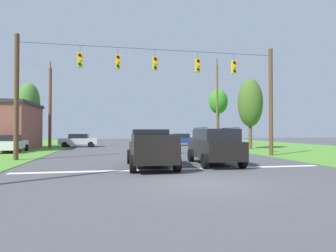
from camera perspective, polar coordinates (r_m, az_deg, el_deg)
ground_plane at (r=10.47m, az=6.28°, el=-11.28°), size 120.00×120.00×0.00m
shoulder_grass_right at (r=31.37m, az=26.69°, el=-4.29°), size 16.00×80.00×0.03m
stop_bar_stripe at (r=13.93m, az=1.84°, el=-8.70°), size 15.26×0.45×0.01m
lane_dash_0 at (r=19.79m, az=-1.99°, el=-6.41°), size 2.50×0.15×0.01m
lane_dash_1 at (r=27.27m, az=-4.44°, el=-4.92°), size 2.50×0.15×0.01m
lane_dash_2 at (r=32.51m, az=-5.48°, el=-4.29°), size 2.50×0.15×0.01m
lane_dash_3 at (r=40.28m, az=-6.52°, el=-3.65°), size 2.50×0.15×0.01m
overhead_signal_span at (r=19.79m, az=-2.57°, el=6.91°), size 18.03×0.31×8.08m
pickup_truck at (r=14.68m, az=-3.55°, el=-4.53°), size 2.35×5.43×1.95m
suv_black at (r=15.92m, az=9.35°, el=-3.90°), size 2.42×4.90×2.05m
distant_car_crossing_white at (r=27.88m, az=-29.25°, el=-3.09°), size 2.09×4.33×1.52m
distant_car_oncoming at (r=34.40m, az=-17.56°, el=-2.75°), size 4.33×2.08×1.52m
distant_car_far_parked at (r=36.75m, az=2.56°, el=-2.69°), size 4.40×2.23×1.52m
utility_pole_mid_right at (r=34.70m, az=9.90°, el=4.45°), size 0.27×1.97×10.65m
utility_pole_near_left at (r=33.74m, az=-22.72°, el=3.80°), size 0.33×1.98×9.52m
tree_roadside_right at (r=37.02m, az=-26.28°, el=4.17°), size 2.45×2.45×7.54m
tree_roadside_far_right at (r=30.43m, az=16.26°, el=4.47°), size 2.54×2.54×7.28m
tree_roadside_left at (r=38.56m, az=10.14°, el=4.78°), size 2.48×2.48×7.42m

